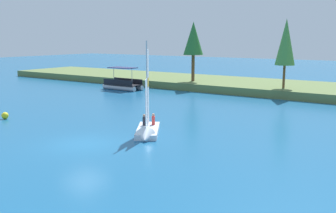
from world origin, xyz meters
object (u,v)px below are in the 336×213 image
(shoreline_tree_midleft, at_px, (286,42))
(pontoon_boat, at_px, (123,84))
(shoreline_tree_left, at_px, (193,39))
(channel_buoy, at_px, (5,116))
(sailboat, at_px, (147,129))

(shoreline_tree_midleft, distance_m, pontoon_boat, 19.65)
(shoreline_tree_left, bearing_deg, pontoon_boat, -137.58)
(channel_buoy, bearing_deg, shoreline_tree_left, 83.67)
(shoreline_tree_midleft, distance_m, sailboat, 22.77)
(shoreline_tree_left, xyz_separation_m, pontoon_boat, (-6.50, -5.94, -5.50))
(sailboat, bearing_deg, channel_buoy, -113.51)
(shoreline_tree_left, relative_size, shoreline_tree_midleft, 0.99)
(pontoon_boat, bearing_deg, shoreline_tree_midleft, 18.80)
(sailboat, bearing_deg, shoreline_tree_midleft, 142.61)
(shoreline_tree_midleft, xyz_separation_m, channel_buoy, (-14.35, -24.02, -5.55))
(shoreline_tree_left, height_order, shoreline_tree_midleft, shoreline_tree_midleft)
(shoreline_tree_midleft, bearing_deg, shoreline_tree_left, 177.90)
(sailboat, xyz_separation_m, channel_buoy, (-12.46, -1.97, -0.18))
(shoreline_tree_midleft, relative_size, sailboat, 1.13)
(shoreline_tree_left, xyz_separation_m, channel_buoy, (-2.71, -24.45, -5.88))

